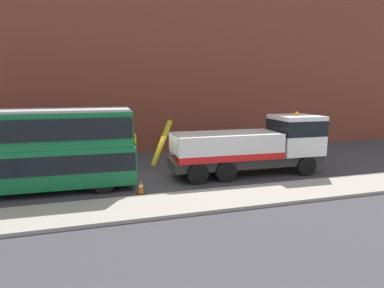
% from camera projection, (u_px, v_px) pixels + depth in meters
% --- Properties ---
extents(ground_plane, '(120.00, 120.00, 0.00)m').
position_uv_depth(ground_plane, '(152.00, 180.00, 18.47)').
color(ground_plane, '#38383D').
extents(near_kerb, '(60.00, 2.80, 0.15)m').
position_uv_depth(near_kerb, '(169.00, 204.00, 14.50)').
color(near_kerb, gray).
rests_on(near_kerb, ground_plane).
extents(building_facade, '(60.00, 1.50, 16.00)m').
position_uv_depth(building_facade, '(130.00, 47.00, 25.03)').
color(building_facade, brown).
rests_on(building_facade, ground_plane).
extents(recovery_tow_truck, '(10.17, 2.86, 3.67)m').
position_uv_depth(recovery_tow_truck, '(254.00, 145.00, 19.50)').
color(recovery_tow_truck, '#2D2D2D').
rests_on(recovery_tow_truck, ground_plane).
extents(double_decker_bus, '(11.10, 2.82, 4.06)m').
position_uv_depth(double_decker_bus, '(18.00, 148.00, 15.85)').
color(double_decker_bus, '#146B38').
rests_on(double_decker_bus, ground_plane).
extents(traffic_cone_near_bus, '(0.36, 0.36, 0.72)m').
position_uv_depth(traffic_cone_near_bus, '(141.00, 187.00, 16.08)').
color(traffic_cone_near_bus, orange).
rests_on(traffic_cone_near_bus, ground_plane).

